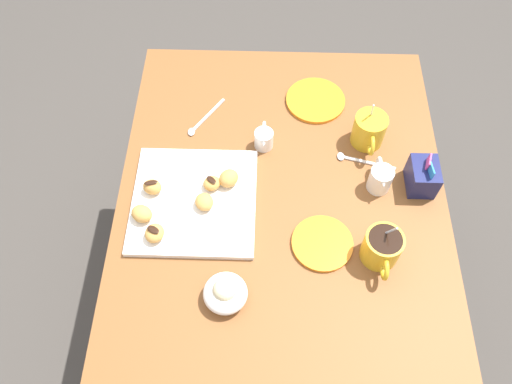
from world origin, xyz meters
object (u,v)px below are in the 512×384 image
(saucer_orange_right, at_px, (322,243))
(beignet_1, at_px, (152,187))
(cream_pitcher_white, at_px, (380,178))
(chocolate_sauce_pitcher, at_px, (264,138))
(beignet_0, at_px, (204,202))
(beignet_3, at_px, (212,184))
(saucer_orange_left, at_px, (315,100))
(coffee_mug_mustard_left, at_px, (369,130))
(dining_table, at_px, (280,215))
(beignet_2, at_px, (142,214))
(ice_cream_bowl, at_px, (225,292))
(beignet_4, at_px, (229,178))
(beignet_5, at_px, (154,233))
(pastry_plate_square, at_px, (194,201))
(sugar_caddy, at_px, (423,176))
(coffee_mug_mustard_right, at_px, (382,247))

(saucer_orange_right, distance_m, beignet_1, 0.45)
(cream_pitcher_white, relative_size, chocolate_sauce_pitcher, 1.14)
(beignet_0, height_order, beignet_3, beignet_0)
(saucer_orange_left, bearing_deg, coffee_mug_mustard_left, 43.95)
(chocolate_sauce_pitcher, bearing_deg, dining_table, 18.90)
(saucer_orange_right, relative_size, beignet_2, 2.79)
(ice_cream_bowl, bearing_deg, beignet_2, -131.95)
(beignet_4, relative_size, beignet_5, 1.04)
(ice_cream_bowl, bearing_deg, beignet_4, -178.17)
(pastry_plate_square, relative_size, sugar_caddy, 2.99)
(chocolate_sauce_pitcher, height_order, saucer_orange_right, chocolate_sauce_pitcher)
(chocolate_sauce_pitcher, height_order, beignet_3, chocolate_sauce_pitcher)
(saucer_orange_right, relative_size, beignet_4, 2.81)
(coffee_mug_mustard_right, relative_size, beignet_3, 2.96)
(saucer_orange_left, bearing_deg, chocolate_sauce_pitcher, -42.21)
(coffee_mug_mustard_right, bearing_deg, beignet_1, -105.72)
(saucer_orange_right, distance_m, beignet_2, 0.45)
(beignet_2, bearing_deg, saucer_orange_left, 132.66)
(sugar_caddy, relative_size, beignet_4, 1.96)
(dining_table, distance_m, beignet_0, 0.26)
(chocolate_sauce_pitcher, bearing_deg, beignet_5, -40.90)
(coffee_mug_mustard_left, xyz_separation_m, beignet_5, (0.32, -0.55, -0.02))
(dining_table, height_order, beignet_3, beignet_3)
(coffee_mug_mustard_right, distance_m, saucer_orange_right, 0.14)
(coffee_mug_mustard_left, bearing_deg, beignet_5, -59.47)
(chocolate_sauce_pitcher, bearing_deg, coffee_mug_mustard_right, 41.05)
(coffee_mug_mustard_right, xyz_separation_m, cream_pitcher_white, (-0.20, 0.02, -0.01))
(beignet_1, bearing_deg, chocolate_sauce_pitcher, 120.78)
(coffee_mug_mustard_right, relative_size, ice_cream_bowl, 1.31)
(coffee_mug_mustard_right, height_order, beignet_4, coffee_mug_mustard_right)
(saucer_orange_right, bearing_deg, coffee_mug_mustard_right, 78.62)
(coffee_mug_mustard_left, bearing_deg, chocolate_sauce_pitcher, -85.58)
(pastry_plate_square, bearing_deg, beignet_5, -37.74)
(dining_table, distance_m, pastry_plate_square, 0.27)
(dining_table, height_order, beignet_0, beignet_0)
(saucer_orange_right, bearing_deg, beignet_2, -96.81)
(beignet_0, xyz_separation_m, beignet_1, (-0.04, -0.14, 0.00))
(coffee_mug_mustard_left, height_order, saucer_orange_left, coffee_mug_mustard_left)
(chocolate_sauce_pitcher, relative_size, beignet_4, 1.70)
(dining_table, distance_m, saucer_orange_left, 0.36)
(cream_pitcher_white, height_order, beignet_4, cream_pitcher_white)
(beignet_1, height_order, beignet_2, same)
(pastry_plate_square, xyz_separation_m, ice_cream_bowl, (0.25, 0.10, 0.02))
(saucer_orange_left, height_order, beignet_2, beignet_2)
(beignet_5, bearing_deg, beignet_4, 133.52)
(dining_table, bearing_deg, ice_cream_bowl, -23.83)
(ice_cream_bowl, bearing_deg, cream_pitcher_white, 129.77)
(sugar_caddy, bearing_deg, beignet_2, -79.78)
(beignet_1, relative_size, beignet_5, 0.93)
(coffee_mug_mustard_right, bearing_deg, sugar_caddy, 148.78)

